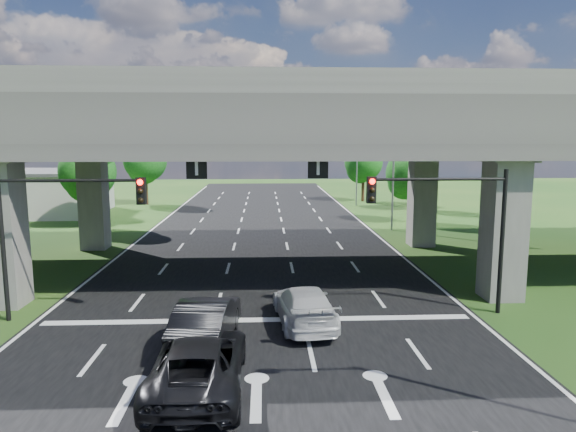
{
  "coord_description": "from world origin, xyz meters",
  "views": [
    {
      "loc": [
        0.26,
        -16.22,
        7.13
      ],
      "look_at": [
        1.46,
        9.33,
        3.37
      ],
      "focal_mm": 32.0,
      "sensor_mm": 36.0,
      "label": 1
    }
  ],
  "objects": [
    {
      "name": "tree_right_far",
      "position": [
        12.05,
        44.0,
        4.82
      ],
      "size": [
        4.5,
        4.5,
        7.8
      ],
      "color": "black",
      "rests_on": "ground"
    },
    {
      "name": "streetlight_beyond",
      "position": [
        10.1,
        40.0,
        5.85
      ],
      "size": [
        3.38,
        0.25,
        10.0
      ],
      "color": "gray",
      "rests_on": "ground"
    },
    {
      "name": "tree_left_near",
      "position": [
        -13.95,
        26.0,
        4.82
      ],
      "size": [
        4.5,
        4.5,
        7.8
      ],
      "color": "black",
      "rests_on": "ground"
    },
    {
      "name": "ground",
      "position": [
        0.0,
        0.0,
        0.0
      ],
      "size": [
        160.0,
        160.0,
        0.0
      ],
      "primitive_type": "plane",
      "color": "#193F14",
      "rests_on": "ground"
    },
    {
      "name": "road",
      "position": [
        0.0,
        10.0,
        0.01
      ],
      "size": [
        18.0,
        120.0,
        0.03
      ],
      "primitive_type": "cube",
      "color": "black",
      "rests_on": "ground"
    },
    {
      "name": "tree_right_near",
      "position": [
        13.05,
        28.0,
        4.5
      ],
      "size": [
        4.2,
        4.2,
        7.28
      ],
      "color": "black",
      "rests_on": "ground"
    },
    {
      "name": "streetlight_far",
      "position": [
        10.1,
        24.0,
        5.85
      ],
      "size": [
        3.38,
        0.25,
        10.0
      ],
      "color": "gray",
      "rests_on": "ground"
    },
    {
      "name": "car_silver",
      "position": [
        -2.11,
        1.43,
        0.74
      ],
      "size": [
        2.21,
        4.34,
        1.42
      ],
      "primitive_type": "imported",
      "rotation": [
        0.0,
        0.0,
        3.28
      ],
      "color": "#B3B5BB",
      "rests_on": "road"
    },
    {
      "name": "tree_left_far",
      "position": [
        -12.95,
        42.0,
        5.14
      ],
      "size": [
        4.8,
        4.8,
        8.32
      ],
      "color": "black",
      "rests_on": "ground"
    },
    {
      "name": "car_dark",
      "position": [
        -1.8,
        1.19,
        0.86
      ],
      "size": [
        2.21,
        5.17,
        1.66
      ],
      "primitive_type": "imported",
      "rotation": [
        0.0,
        0.0,
        3.05
      ],
      "color": "black",
      "rests_on": "road"
    },
    {
      "name": "tree_right_mid",
      "position": [
        16.05,
        36.0,
        4.17
      ],
      "size": [
        3.91,
        3.9,
        6.76
      ],
      "color": "black",
      "rests_on": "ground"
    },
    {
      "name": "overpass",
      "position": [
        0.0,
        12.0,
        7.92
      ],
      "size": [
        80.0,
        15.0,
        10.0
      ],
      "color": "#353230",
      "rests_on": "ground"
    },
    {
      "name": "car_white",
      "position": [
        1.8,
        3.0,
        0.77
      ],
      "size": [
        2.52,
        5.24,
        1.47
      ],
      "primitive_type": "imported",
      "rotation": [
        0.0,
        0.0,
        3.23
      ],
      "color": "#BEBEBE",
      "rests_on": "road"
    },
    {
      "name": "car_trailing",
      "position": [
        -1.66,
        -2.17,
        0.8
      ],
      "size": [
        2.58,
        5.57,
        1.55
      ],
      "primitive_type": "imported",
      "rotation": [
        0.0,
        0.0,
        3.14
      ],
      "color": "black",
      "rests_on": "road"
    },
    {
      "name": "signal_right",
      "position": [
        7.82,
        3.94,
        4.19
      ],
      "size": [
        5.76,
        0.54,
        6.0
      ],
      "color": "black",
      "rests_on": "ground"
    },
    {
      "name": "tree_left_mid",
      "position": [
        -16.95,
        34.0,
        4.17
      ],
      "size": [
        3.91,
        3.9,
        6.76
      ],
      "color": "black",
      "rests_on": "ground"
    },
    {
      "name": "signal_left",
      "position": [
        -7.82,
        3.94,
        4.19
      ],
      "size": [
        5.76,
        0.54,
        6.0
      ],
      "color": "black",
      "rests_on": "ground"
    }
  ]
}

